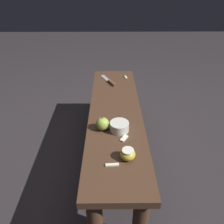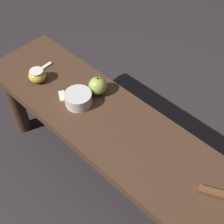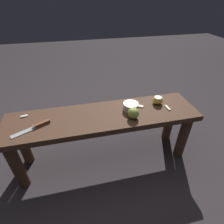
{
  "view_description": "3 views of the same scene",
  "coord_description": "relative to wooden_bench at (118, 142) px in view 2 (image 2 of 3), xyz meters",
  "views": [
    {
      "loc": [
        1.17,
        -0.03,
        1.19
      ],
      "look_at": [
        0.05,
        -0.02,
        0.46
      ],
      "focal_mm": 35.0,
      "sensor_mm": 36.0,
      "label": 1
    },
    {
      "loc": [
        -0.46,
        0.52,
        1.35
      ],
      "look_at": [
        0.05,
        -0.02,
        0.46
      ],
      "focal_mm": 50.0,
      "sensor_mm": 36.0,
      "label": 2
    },
    {
      "loc": [
        -0.16,
        -0.94,
        1.13
      ],
      "look_at": [
        0.05,
        -0.02,
        0.46
      ],
      "focal_mm": 28.0,
      "sensor_mm": 36.0,
      "label": 3
    }
  ],
  "objects": [
    {
      "name": "wooden_bench",
      "position": [
        0.0,
        0.0,
        0.0
      ],
      "size": [
        1.31,
        0.33,
        0.43
      ],
      "color": "#472D1E",
      "rests_on": "ground_plane"
    },
    {
      "name": "apple_whole",
      "position": [
        0.19,
        -0.08,
        0.13
      ],
      "size": [
        0.07,
        0.07,
        0.08
      ],
      "color": "#9EB747",
      "rests_on": "wooden_bench"
    },
    {
      "name": "apple_slice_center",
      "position": [
        0.27,
        0.04,
        0.1
      ],
      "size": [
        0.06,
        0.05,
        0.01
      ],
      "color": "white",
      "rests_on": "wooden_bench"
    },
    {
      "name": "ground_plane",
      "position": [
        0.0,
        0.0,
        -0.34
      ],
      "size": [
        8.0,
        8.0,
        0.0
      ],
      "primitive_type": "plane",
      "color": "#2D282B"
    },
    {
      "name": "apple_cut",
      "position": [
        0.42,
        0.05,
        0.12
      ],
      "size": [
        0.07,
        0.07,
        0.05
      ],
      "color": "gold",
      "rests_on": "wooden_bench"
    },
    {
      "name": "bowl",
      "position": [
        0.2,
        0.02,
        0.12
      ],
      "size": [
        0.11,
        0.11,
        0.05
      ],
      "color": "silver",
      "rests_on": "wooden_bench"
    },
    {
      "name": "apple_slice_near_knife",
      "position": [
        0.46,
        -0.02,
        0.1
      ],
      "size": [
        0.02,
        0.06,
        0.01
      ],
      "color": "white",
      "rests_on": "wooden_bench"
    }
  ]
}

